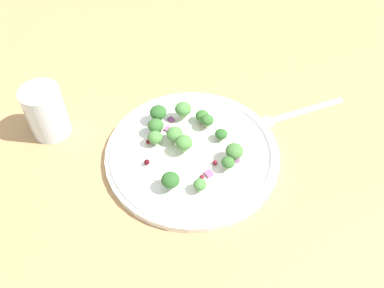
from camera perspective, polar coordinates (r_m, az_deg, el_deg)
ground_plane at (r=69.91cm, az=-2.03°, el=-2.45°), size 180.00×180.00×2.00cm
plate at (r=68.91cm, az=0.00°, el=-0.99°), size 28.87×28.87×1.70cm
dressing_pool at (r=68.57cm, az=0.00°, el=-0.76°), size 16.74×16.74×0.20cm
broccoli_floret_0 at (r=71.53cm, az=-1.22°, el=4.82°), size 2.88×2.88×2.91cm
broccoli_floret_1 at (r=68.32cm, az=-5.10°, el=0.90°), size 2.44×2.44×2.47cm
broccoli_floret_2 at (r=65.78cm, az=5.86°, el=-1.01°), size 2.86×2.86×2.90cm
broccoli_floret_3 at (r=66.43cm, az=-1.09°, el=0.17°), size 2.79×2.79×2.83cm
broccoli_floret_4 at (r=62.40cm, az=1.11°, el=-5.64°), size 2.04×2.04×2.07cm
broccoli_floret_5 at (r=70.33cm, az=2.12°, el=3.29°), size 2.23×2.23×2.25cm
broccoli_floret_6 at (r=69.05cm, az=4.04°, el=1.34°), size 2.09×2.09×2.12cm
broccoli_floret_7 at (r=71.50cm, az=-4.67°, el=4.32°), size 2.92×2.92×2.96cm
broccoli_floret_8 at (r=71.62cm, az=1.42°, el=3.87°), size 2.34×2.34×2.37cm
broccoli_floret_9 at (r=62.33cm, az=-2.99°, el=-5.01°), size 2.80×2.80×2.83cm
broccoli_floret_10 at (r=64.71cm, az=4.99°, el=-2.57°), size 2.09×2.09×2.12cm
broccoli_floret_11 at (r=68.14cm, az=-2.42°, el=1.35°), size 2.77×2.77×2.80cm
broccoli_floret_12 at (r=69.67cm, az=-5.01°, el=2.52°), size 2.70×2.70×2.73cm
cranberry_0 at (r=71.41cm, az=1.73°, el=3.03°), size 1.00×1.00×1.00cm
cranberry_1 at (r=64.70cm, az=1.38°, el=-4.56°), size 0.70×0.70×0.70cm
cranberry_2 at (r=68.01cm, az=5.54°, el=-0.95°), size 0.78×0.78×0.78cm
cranberry_3 at (r=70.84cm, az=-4.57°, el=1.91°), size 0.86×0.86×0.86cm
cranberry_4 at (r=66.50cm, az=-6.23°, el=-2.48°), size 0.91×0.91×0.91cm
cranberry_5 at (r=66.27cm, az=3.18°, el=-2.56°), size 0.78×0.78×0.78cm
cranberry_6 at (r=69.39cm, az=-6.05°, el=0.34°), size 0.77×0.77×0.77cm
onion_bit_0 at (r=65.06cm, az=2.35°, el=-4.08°), size 1.57×1.63×0.34cm
onion_bit_1 at (r=70.77cm, az=-4.95°, el=1.80°), size 0.99×1.37×0.55cm
onion_bit_2 at (r=66.80cm, az=6.01°, el=-2.08°), size 1.32×1.18×0.57cm
onion_bit_3 at (r=71.33cm, az=-3.35°, el=2.03°), size 1.46×1.46×0.43cm
onion_bit_4 at (r=72.79cm, az=-2.83°, el=3.41°), size 1.34×1.40×0.39cm
onion_bit_5 at (r=71.75cm, az=-4.50°, el=2.69°), size 1.24×1.20×0.53cm
fork at (r=77.86cm, az=13.80°, el=4.07°), size 18.56×5.70×0.50cm
water_glass at (r=73.94cm, az=-19.49°, el=4.21°), size 6.61×6.61×9.35cm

